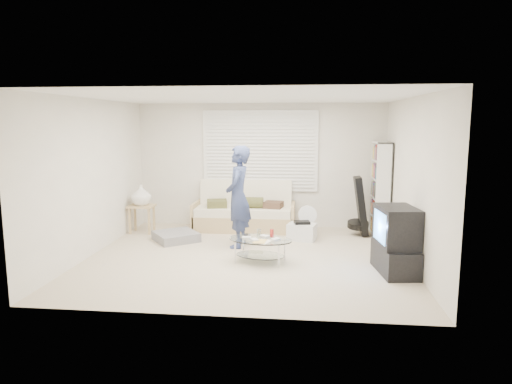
# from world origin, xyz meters

# --- Properties ---
(ground) EXTENTS (5.00, 5.00, 0.00)m
(ground) POSITION_xyz_m (0.00, 0.00, 0.00)
(ground) COLOR #B9A690
(ground) RESTS_ON ground
(room_shell) EXTENTS (5.02, 4.52, 2.51)m
(room_shell) POSITION_xyz_m (0.00, 0.48, 1.63)
(room_shell) COLOR silver
(room_shell) RESTS_ON ground
(window_blinds) EXTENTS (2.32, 0.08, 1.62)m
(window_blinds) POSITION_xyz_m (0.00, 2.20, 1.55)
(window_blinds) COLOR silver
(window_blinds) RESTS_ON ground
(futon_sofa) EXTENTS (2.00, 0.81, 0.98)m
(futon_sofa) POSITION_xyz_m (-0.28, 1.87, 0.32)
(futon_sofa) COLOR tan
(futon_sofa) RESTS_ON ground
(grey_floor_pillow) EXTENTS (0.97, 0.97, 0.16)m
(grey_floor_pillow) POSITION_xyz_m (-1.40, 0.88, 0.08)
(grey_floor_pillow) COLOR slate
(grey_floor_pillow) RESTS_ON ground
(side_table) EXTENTS (0.48, 0.38, 0.94)m
(side_table) POSITION_xyz_m (-2.22, 1.40, 0.70)
(side_table) COLOR tan
(side_table) RESTS_ON ground
(bookshelf) EXTENTS (0.28, 0.74, 1.77)m
(bookshelf) POSITION_xyz_m (2.32, 1.76, 0.88)
(bookshelf) COLOR white
(bookshelf) RESTS_ON ground
(guitar_case) EXTENTS (0.40, 0.41, 1.10)m
(guitar_case) POSITION_xyz_m (1.95, 1.62, 0.49)
(guitar_case) COLOR black
(guitar_case) RESTS_ON ground
(floor_fan) EXTENTS (0.36, 0.24, 0.59)m
(floor_fan) POSITION_xyz_m (0.97, 1.47, 0.34)
(floor_fan) COLOR white
(floor_fan) RESTS_ON ground
(storage_bin) EXTENTS (0.57, 0.46, 0.35)m
(storage_bin) POSITION_xyz_m (0.87, 1.18, 0.16)
(storage_bin) COLOR white
(storage_bin) RESTS_ON ground
(tv_unit) EXTENTS (0.58, 0.93, 0.95)m
(tv_unit) POSITION_xyz_m (2.20, -0.52, 0.46)
(tv_unit) COLOR black
(tv_unit) RESTS_ON ground
(coffee_table) EXTENTS (1.08, 0.80, 0.49)m
(coffee_table) POSITION_xyz_m (0.24, -0.23, 0.30)
(coffee_table) COLOR silver
(coffee_table) RESTS_ON ground
(standing_person) EXTENTS (0.45, 0.65, 1.74)m
(standing_person) POSITION_xyz_m (-0.22, 0.62, 0.87)
(standing_person) COLOR navy
(standing_person) RESTS_ON ground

